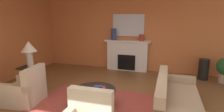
{
  "coord_description": "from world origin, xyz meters",
  "views": [
    {
      "loc": [
        1.29,
        -3.86,
        2.16
      ],
      "look_at": [
        -0.24,
        1.14,
        1.0
      ],
      "focal_mm": 29.24,
      "sensor_mm": 36.0,
      "label": 1
    }
  ],
  "objects_px": {
    "mantel_mirror": "(128,25)",
    "table_lamp": "(29,49)",
    "fireplace": "(127,56)",
    "side_table": "(32,76)",
    "armchair_near_window": "(25,91)",
    "vase_mantel_left": "(114,34)",
    "vase_tall_corner": "(204,69)",
    "coffee_table": "(95,94)",
    "vase_mantel_right": "(141,38)",
    "sofa": "(175,103)"
  },
  "relations": [
    {
      "from": "mantel_mirror",
      "to": "table_lamp",
      "type": "relative_size",
      "value": 1.66
    },
    {
      "from": "fireplace",
      "to": "side_table",
      "type": "height_order",
      "value": "fireplace"
    },
    {
      "from": "armchair_near_window",
      "to": "table_lamp",
      "type": "xyz_separation_m",
      "value": [
        -0.46,
        0.78,
        0.92
      ]
    },
    {
      "from": "side_table",
      "to": "vase_mantel_left",
      "type": "bearing_deg",
      "value": 56.83
    },
    {
      "from": "table_lamp",
      "to": "side_table",
      "type": "bearing_deg",
      "value": 0.0
    },
    {
      "from": "table_lamp",
      "to": "vase_tall_corner",
      "type": "distance_m",
      "value": 5.67
    },
    {
      "from": "mantel_mirror",
      "to": "side_table",
      "type": "distance_m",
      "value": 3.92
    },
    {
      "from": "fireplace",
      "to": "coffee_table",
      "type": "relative_size",
      "value": 1.8
    },
    {
      "from": "vase_tall_corner",
      "to": "vase_mantel_left",
      "type": "relative_size",
      "value": 1.61
    },
    {
      "from": "table_lamp",
      "to": "vase_mantel_right",
      "type": "height_order",
      "value": "vase_mantel_right"
    },
    {
      "from": "table_lamp",
      "to": "vase_mantel_left",
      "type": "bearing_deg",
      "value": 56.83
    },
    {
      "from": "mantel_mirror",
      "to": "vase_mantel_right",
      "type": "bearing_deg",
      "value": -17.18
    },
    {
      "from": "coffee_table",
      "to": "vase_mantel_left",
      "type": "xyz_separation_m",
      "value": [
        -0.47,
        3.15,
        1.1
      ]
    },
    {
      "from": "fireplace",
      "to": "vase_mantel_left",
      "type": "bearing_deg",
      "value": -174.85
    },
    {
      "from": "vase_tall_corner",
      "to": "coffee_table",
      "type": "bearing_deg",
      "value": -134.29
    },
    {
      "from": "vase_mantel_right",
      "to": "side_table",
      "type": "bearing_deg",
      "value": -136.78
    },
    {
      "from": "sofa",
      "to": "fireplace",
      "type": "bearing_deg",
      "value": 119.76
    },
    {
      "from": "sofa",
      "to": "armchair_near_window",
      "type": "height_order",
      "value": "armchair_near_window"
    },
    {
      "from": "armchair_near_window",
      "to": "vase_mantel_right",
      "type": "relative_size",
      "value": 3.79
    },
    {
      "from": "vase_tall_corner",
      "to": "side_table",
      "type": "bearing_deg",
      "value": -154.31
    },
    {
      "from": "sofa",
      "to": "table_lamp",
      "type": "bearing_deg",
      "value": 175.38
    },
    {
      "from": "side_table",
      "to": "table_lamp",
      "type": "distance_m",
      "value": 0.82
    },
    {
      "from": "sofa",
      "to": "vase_mantel_right",
      "type": "bearing_deg",
      "value": 111.72
    },
    {
      "from": "vase_tall_corner",
      "to": "vase_mantel_right",
      "type": "bearing_deg",
      "value": 173.52
    },
    {
      "from": "mantel_mirror",
      "to": "vase_mantel_left",
      "type": "bearing_deg",
      "value": -162.82
    },
    {
      "from": "armchair_near_window",
      "to": "coffee_table",
      "type": "distance_m",
      "value": 1.78
    },
    {
      "from": "sofa",
      "to": "armchair_near_window",
      "type": "bearing_deg",
      "value": -172.82
    },
    {
      "from": "fireplace",
      "to": "coffee_table",
      "type": "distance_m",
      "value": 3.21
    },
    {
      "from": "armchair_near_window",
      "to": "table_lamp",
      "type": "distance_m",
      "value": 1.29
    },
    {
      "from": "vase_mantel_right",
      "to": "vase_tall_corner",
      "type": "bearing_deg",
      "value": -6.48
    },
    {
      "from": "mantel_mirror",
      "to": "table_lamp",
      "type": "bearing_deg",
      "value": -128.92
    },
    {
      "from": "sofa",
      "to": "coffee_table",
      "type": "bearing_deg",
      "value": -175.47
    },
    {
      "from": "armchair_near_window",
      "to": "side_table",
      "type": "height_order",
      "value": "armchair_near_window"
    },
    {
      "from": "table_lamp",
      "to": "vase_tall_corner",
      "type": "relative_size",
      "value": 1.05
    },
    {
      "from": "armchair_near_window",
      "to": "vase_tall_corner",
      "type": "distance_m",
      "value": 5.6
    },
    {
      "from": "armchair_near_window",
      "to": "vase_tall_corner",
      "type": "relative_size",
      "value": 1.33
    },
    {
      "from": "fireplace",
      "to": "vase_mantel_right",
      "type": "relative_size",
      "value": 7.19
    },
    {
      "from": "coffee_table",
      "to": "table_lamp",
      "type": "distance_m",
      "value": 2.44
    },
    {
      "from": "side_table",
      "to": "vase_mantel_right",
      "type": "distance_m",
      "value": 4.03
    },
    {
      "from": "armchair_near_window",
      "to": "side_table",
      "type": "xyz_separation_m",
      "value": [
        -0.46,
        0.78,
        0.09
      ]
    },
    {
      "from": "armchair_near_window",
      "to": "coffee_table",
      "type": "bearing_deg",
      "value": 9.91
    },
    {
      "from": "coffee_table",
      "to": "fireplace",
      "type": "bearing_deg",
      "value": 88.55
    },
    {
      "from": "table_lamp",
      "to": "coffee_table",
      "type": "bearing_deg",
      "value": -12.01
    },
    {
      "from": "fireplace",
      "to": "mantel_mirror",
      "type": "height_order",
      "value": "mantel_mirror"
    },
    {
      "from": "mantel_mirror",
      "to": "vase_tall_corner",
      "type": "distance_m",
      "value": 3.13
    },
    {
      "from": "vase_tall_corner",
      "to": "vase_mantel_right",
      "type": "height_order",
      "value": "vase_mantel_right"
    },
    {
      "from": "sofa",
      "to": "coffee_table",
      "type": "relative_size",
      "value": 2.11
    },
    {
      "from": "mantel_mirror",
      "to": "side_table",
      "type": "height_order",
      "value": "mantel_mirror"
    },
    {
      "from": "armchair_near_window",
      "to": "side_table",
      "type": "distance_m",
      "value": 0.91
    },
    {
      "from": "fireplace",
      "to": "coffee_table",
      "type": "height_order",
      "value": "fireplace"
    }
  ]
}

